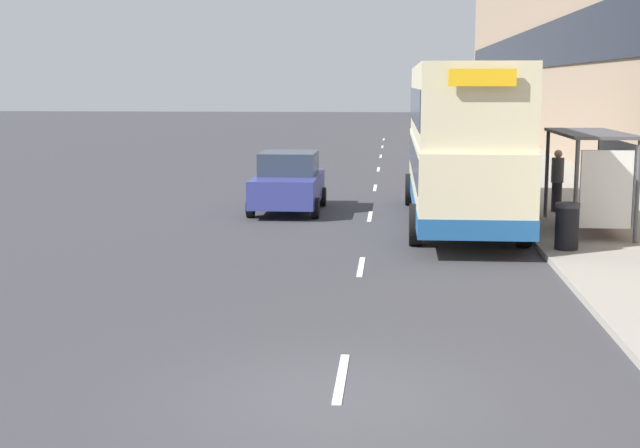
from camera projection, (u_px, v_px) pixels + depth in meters
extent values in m
plane|color=#38383D|center=(337.00, 401.00, 10.86)|extent=(220.00, 220.00, 0.00)
cube|color=gray|center=(501.00, 153.00, 48.23)|extent=(5.00, 93.00, 0.14)
cube|color=#9E846B|center=(582.00, 31.00, 46.89)|extent=(3.00, 93.00, 13.12)
cube|color=black|center=(552.00, 44.00, 47.11)|extent=(0.12, 89.28, 2.36)
cube|color=silver|center=(341.00, 378.00, 11.69)|extent=(0.12, 2.00, 0.01)
cube|color=silver|center=(361.00, 267.00, 18.77)|extent=(0.12, 2.00, 0.01)
cube|color=silver|center=(370.00, 216.00, 25.85)|extent=(0.12, 2.00, 0.01)
cube|color=silver|center=(375.00, 188.00, 32.93)|extent=(0.12, 2.00, 0.01)
cube|color=silver|center=(378.00, 169.00, 40.01)|extent=(0.12, 2.00, 0.01)
cube|color=silver|center=(381.00, 156.00, 47.09)|extent=(0.12, 2.00, 0.01)
cube|color=silver|center=(382.00, 147.00, 54.18)|extent=(0.12, 2.00, 0.01)
cube|color=silver|center=(384.00, 139.00, 61.26)|extent=(0.12, 2.00, 0.01)
cube|color=#4C4C51|center=(590.00, 133.00, 22.43)|extent=(1.60, 4.20, 0.08)
cylinder|color=#4C4C51|center=(576.00, 191.00, 20.71)|extent=(0.10, 0.10, 2.40)
cylinder|color=#4C4C51|center=(547.00, 174.00, 24.65)|extent=(0.10, 0.10, 2.40)
cylinder|color=#4C4C51|center=(637.00, 192.00, 20.60)|extent=(0.10, 0.10, 2.40)
cylinder|color=#4C4C51|center=(598.00, 175.00, 24.54)|extent=(0.10, 0.10, 2.40)
cube|color=#99A8B2|center=(615.00, 178.00, 22.55)|extent=(0.04, 3.68, 1.92)
cube|color=white|center=(606.00, 189.00, 20.71)|extent=(1.19, 0.10, 1.82)
cube|color=maroon|center=(596.00, 212.00, 22.72)|extent=(0.36, 2.80, 0.08)
cube|color=beige|center=(460.00, 172.00, 24.31)|extent=(2.55, 11.03, 1.85)
cube|color=beige|center=(462.00, 102.00, 24.01)|extent=(2.50, 10.70, 1.95)
cube|color=#1E518C|center=(459.00, 198.00, 24.42)|extent=(2.58, 11.08, 0.45)
cube|color=#2D3847|center=(460.00, 159.00, 24.25)|extent=(2.58, 10.37, 0.81)
cube|color=#2D3847|center=(462.00, 106.00, 24.03)|extent=(2.55, 10.37, 0.94)
cube|color=yellow|center=(482.00, 77.00, 18.51)|extent=(1.40, 0.08, 0.36)
cylinder|color=black|center=(410.00, 189.00, 28.25)|extent=(0.30, 1.00, 1.00)
cylinder|color=black|center=(491.00, 190.00, 28.04)|extent=(0.30, 1.00, 1.00)
cylinder|color=black|center=(416.00, 225.00, 21.19)|extent=(0.30, 1.00, 1.00)
cylinder|color=black|center=(524.00, 226.00, 20.99)|extent=(0.30, 1.00, 1.00)
cube|color=silver|center=(438.00, 140.00, 49.21)|extent=(1.86, 3.99, 0.82)
cube|color=#2D3847|center=(438.00, 127.00, 48.89)|extent=(1.63, 1.92, 0.67)
cylinder|color=black|center=(420.00, 146.00, 50.56)|extent=(0.20, 0.60, 0.60)
cylinder|color=black|center=(453.00, 146.00, 50.41)|extent=(0.20, 0.60, 0.60)
cylinder|color=black|center=(421.00, 149.00, 48.13)|extent=(0.20, 0.60, 0.60)
cylinder|color=black|center=(456.00, 149.00, 47.98)|extent=(0.20, 0.60, 0.60)
cube|color=navy|center=(288.00, 188.00, 26.73)|extent=(1.88, 4.11, 0.82)
cube|color=#2D3847|center=(289.00, 163.00, 26.82)|extent=(1.65, 1.97, 0.67)
cylinder|color=black|center=(316.00, 208.00, 25.47)|extent=(0.20, 0.60, 0.60)
cylinder|color=black|center=(251.00, 207.00, 25.62)|extent=(0.20, 0.60, 0.60)
cylinder|color=black|center=(323.00, 197.00, 27.98)|extent=(0.20, 0.60, 0.60)
cylinder|color=black|center=(263.00, 196.00, 28.13)|extent=(0.20, 0.60, 0.60)
cylinder|color=#23232D|center=(557.00, 197.00, 25.83)|extent=(0.29, 0.29, 0.85)
cylinder|color=#4C4C51|center=(558.00, 170.00, 25.71)|extent=(0.36, 0.36, 0.71)
sphere|color=tan|center=(558.00, 154.00, 25.63)|extent=(0.23, 0.23, 0.23)
cylinder|color=#23232D|center=(615.00, 206.00, 24.10)|extent=(0.27, 0.27, 0.79)
cylinder|color=#26262D|center=(617.00, 179.00, 23.98)|extent=(0.33, 0.33, 0.66)
sphere|color=tan|center=(618.00, 163.00, 23.92)|extent=(0.22, 0.22, 0.22)
cylinder|color=black|center=(567.00, 228.00, 19.94)|extent=(0.52, 0.52, 0.95)
cylinder|color=#2D2D33|center=(568.00, 205.00, 19.86)|extent=(0.55, 0.55, 0.10)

